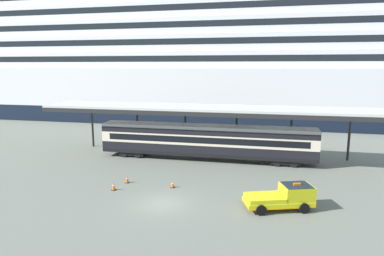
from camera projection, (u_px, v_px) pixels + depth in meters
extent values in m
plane|color=slate|center=(162.00, 204.00, 27.13)|extent=(400.00, 400.00, 0.00)
cube|color=black|center=(263.00, 112.00, 70.19)|extent=(169.36, 24.69, 3.17)
cube|color=silver|center=(264.00, 86.00, 69.24)|extent=(169.36, 24.69, 7.40)
cube|color=silver|center=(265.00, 60.00, 68.30)|extent=(155.82, 22.72, 3.03)
cube|color=black|center=(265.00, 58.00, 57.41)|extent=(149.04, 0.12, 1.09)
cube|color=silver|center=(266.00, 45.00, 67.75)|extent=(149.58, 21.81, 3.03)
cube|color=black|center=(265.00, 40.00, 57.30)|extent=(143.08, 0.12, 1.09)
cube|color=silver|center=(266.00, 29.00, 67.20)|extent=(143.35, 20.90, 3.03)
cube|color=black|center=(266.00, 22.00, 57.18)|extent=(137.12, 0.12, 1.09)
cube|color=silver|center=(267.00, 13.00, 66.66)|extent=(137.12, 19.99, 3.03)
cube|color=black|center=(267.00, 4.00, 57.07)|extent=(131.16, 0.12, 1.09)
cube|color=silver|center=(207.00, 108.00, 39.40)|extent=(39.13, 6.20, 0.25)
cube|color=#242424|center=(202.00, 114.00, 36.59)|extent=(39.13, 0.20, 0.50)
cylinder|color=#242424|center=(92.00, 125.00, 46.00)|extent=(0.28, 0.28, 6.00)
cylinder|color=#242424|center=(137.00, 127.00, 44.63)|extent=(0.28, 0.28, 6.00)
cylinder|color=#242424|center=(185.00, 129.00, 43.25)|extent=(0.28, 0.28, 6.00)
cylinder|color=#242424|center=(236.00, 131.00, 41.87)|extent=(0.28, 0.28, 6.00)
cylinder|color=#242424|center=(291.00, 133.00, 40.49)|extent=(0.28, 0.28, 6.00)
cylinder|color=#242424|center=(349.00, 135.00, 39.11)|extent=(0.28, 0.28, 6.00)
cube|color=black|center=(206.00, 152.00, 39.87)|extent=(25.07, 2.80, 0.40)
cube|color=black|center=(206.00, 147.00, 39.75)|extent=(25.07, 2.80, 0.90)
cube|color=beige|center=(206.00, 138.00, 39.56)|extent=(25.07, 2.80, 1.20)
cube|color=black|center=(204.00, 140.00, 38.24)|extent=(23.06, 0.08, 0.72)
cube|color=black|center=(206.00, 131.00, 39.40)|extent=(25.07, 2.80, 0.60)
cube|color=#A8A8A8|center=(206.00, 127.00, 39.32)|extent=(25.07, 2.69, 0.36)
cube|color=black|center=(134.00, 152.00, 41.85)|extent=(3.20, 2.35, 0.50)
cylinder|color=black|center=(124.00, 154.00, 40.92)|extent=(0.84, 0.12, 0.84)
cylinder|color=black|center=(138.00, 155.00, 40.54)|extent=(0.84, 0.12, 0.84)
cube|color=black|center=(285.00, 160.00, 38.03)|extent=(3.20, 2.35, 0.50)
cylinder|color=black|center=(277.00, 163.00, 37.10)|extent=(0.84, 0.12, 0.84)
cylinder|color=black|center=(294.00, 164.00, 36.72)|extent=(0.84, 0.12, 0.84)
cube|color=yellow|center=(278.00, 202.00, 26.09)|extent=(5.57, 3.56, 0.36)
cube|color=#F2B20C|center=(278.00, 203.00, 26.11)|extent=(5.57, 3.58, 0.12)
cube|color=yellow|center=(297.00, 192.00, 26.11)|extent=(2.78, 2.55, 1.10)
cube|color=#19232D|center=(297.00, 188.00, 26.05)|extent=(2.56, 2.41, 0.44)
cube|color=orange|center=(297.00, 184.00, 26.00)|extent=(0.59, 0.37, 0.16)
cube|color=yellow|center=(265.00, 198.00, 25.91)|extent=(3.37, 2.75, 0.36)
cylinder|color=black|center=(293.00, 198.00, 27.28)|extent=(0.84, 0.49, 0.80)
cylinder|color=black|center=(304.00, 208.00, 25.32)|extent=(0.84, 0.49, 0.80)
cylinder|color=black|center=(253.00, 200.00, 26.92)|extent=(0.84, 0.49, 0.80)
cylinder|color=black|center=(261.00, 210.00, 24.96)|extent=(0.84, 0.49, 0.80)
cube|color=black|center=(173.00, 187.00, 30.77)|extent=(0.36, 0.36, 0.04)
cone|color=#EA590F|center=(172.00, 184.00, 30.71)|extent=(0.30, 0.30, 0.66)
cylinder|color=white|center=(172.00, 183.00, 30.71)|extent=(0.17, 0.17, 0.09)
cube|color=black|center=(114.00, 190.00, 30.14)|extent=(0.36, 0.36, 0.04)
cone|color=#EA590F|center=(114.00, 186.00, 30.07)|extent=(0.30, 0.30, 0.73)
cylinder|color=white|center=(114.00, 185.00, 30.06)|extent=(0.17, 0.17, 0.10)
cube|color=black|center=(127.00, 183.00, 32.03)|extent=(0.36, 0.36, 0.04)
cone|color=#EA590F|center=(127.00, 179.00, 31.96)|extent=(0.30, 0.30, 0.73)
cylinder|color=white|center=(127.00, 178.00, 31.95)|extent=(0.17, 0.17, 0.10)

